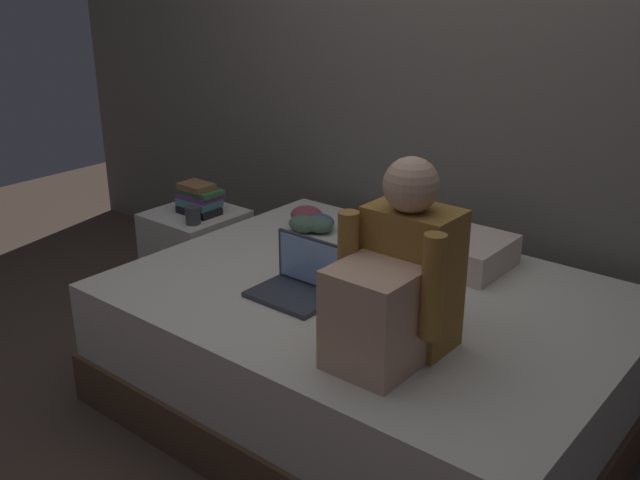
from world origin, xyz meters
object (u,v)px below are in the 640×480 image
bed (370,351)px  nightstand (197,258)px  person_sitting (397,283)px  book_stack (199,199)px  pillow (443,246)px  laptop (298,281)px  clothes_pile (311,221)px  mug (193,215)px

bed → nightstand: (-1.30, 0.22, -0.00)m
person_sitting → book_stack: 1.71m
pillow → book_stack: 1.34m
laptop → clothes_pile: (-0.43, 0.60, -0.01)m
nightstand → bed: bearing=-9.6°
laptop → pillow: laptop is taller
mug → book_stack: bearing=126.8°
person_sitting → pillow: size_ratio=1.17×
bed → book_stack: bearing=169.5°
person_sitting → clothes_pile: (-0.97, 0.73, -0.21)m
mug → pillow: bearing=15.9°
pillow → mug: 1.27m
bed → book_stack: book_stack is taller
pillow → book_stack: (-1.33, -0.21, -0.00)m
nightstand → person_sitting: (1.63, -0.56, 0.53)m
pillow → clothes_pile: bearing=-174.9°
person_sitting → pillow: bearing=109.3°
bed → person_sitting: (0.33, -0.34, 0.52)m
bed → mug: bearing=175.1°
mug → nightstand: bearing=137.3°
pillow → mug: pillow is taller
person_sitting → bed: bearing=134.3°
pillow → laptop: bearing=-111.4°
laptop → mug: size_ratio=3.56×
book_stack → bed: bearing=-10.5°
laptop → pillow: bearing=68.6°
clothes_pile → laptop: bearing=-54.1°
book_stack → clothes_pile: (0.64, 0.15, -0.02)m
bed → pillow: (0.05, 0.45, 0.34)m
laptop → bed: bearing=45.9°
mug → clothes_pile: 0.61m
pillow → mug: (-1.22, -0.35, -0.04)m
person_sitting → clothes_pile: bearing=143.1°
person_sitting → nightstand: bearing=161.1°
nightstand → mug: 0.35m
person_sitting → laptop: bearing=166.6°
nightstand → laptop: bearing=-21.5°
nightstand → laptop: (1.10, -0.43, 0.33)m
person_sitting → mug: 1.58m
bed → mug: 1.21m
nightstand → clothes_pile: size_ratio=1.91×
clothes_pile → pillow: bearing=5.1°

